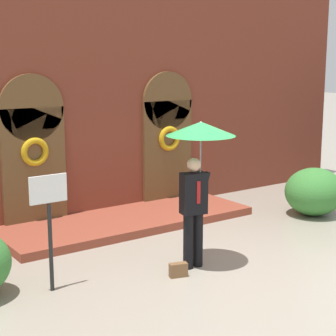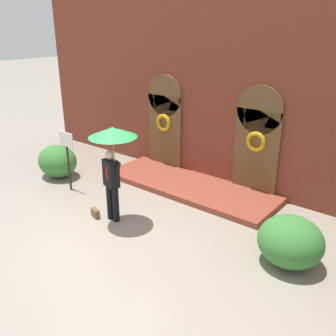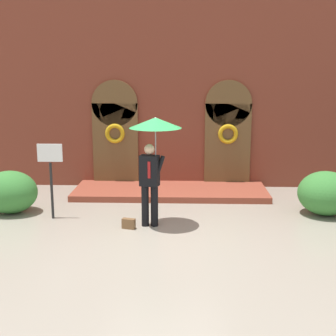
# 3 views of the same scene
# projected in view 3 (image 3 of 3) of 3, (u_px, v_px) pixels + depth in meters

# --- Properties ---
(ground_plane) EXTENTS (80.00, 80.00, 0.00)m
(ground_plane) POSITION_uv_depth(u_px,v_px,m) (166.00, 232.00, 9.77)
(ground_plane) COLOR gray
(building_facade) EXTENTS (14.00, 2.30, 5.60)m
(building_facade) POSITION_uv_depth(u_px,v_px,m) (172.00, 93.00, 13.27)
(building_facade) COLOR brown
(building_facade) RESTS_ON ground
(person_with_umbrella) EXTENTS (1.10, 1.10, 2.36)m
(person_with_umbrella) POSITION_uv_depth(u_px,v_px,m) (154.00, 139.00, 9.78)
(person_with_umbrella) COLOR black
(person_with_umbrella) RESTS_ON ground
(handbag) EXTENTS (0.30, 0.19, 0.22)m
(handbag) POSITION_uv_depth(u_px,v_px,m) (129.00, 224.00, 9.98)
(handbag) COLOR brown
(handbag) RESTS_ON ground
(sign_post) EXTENTS (0.56, 0.06, 1.72)m
(sign_post) POSITION_uv_depth(u_px,v_px,m) (51.00, 169.00, 10.45)
(sign_post) COLOR black
(sign_post) RESTS_ON ground
(shrub_left) EXTENTS (1.29, 1.09, 1.01)m
(shrub_left) POSITION_uv_depth(u_px,v_px,m) (10.00, 192.00, 11.00)
(shrub_left) COLOR #387A33
(shrub_left) RESTS_ON ground
(shrub_right) EXTENTS (1.30, 1.23, 1.03)m
(shrub_right) POSITION_uv_depth(u_px,v_px,m) (326.00, 193.00, 10.87)
(shrub_right) COLOR #387A33
(shrub_right) RESTS_ON ground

